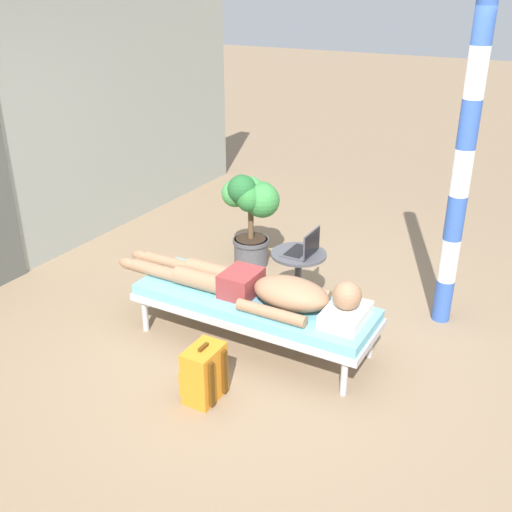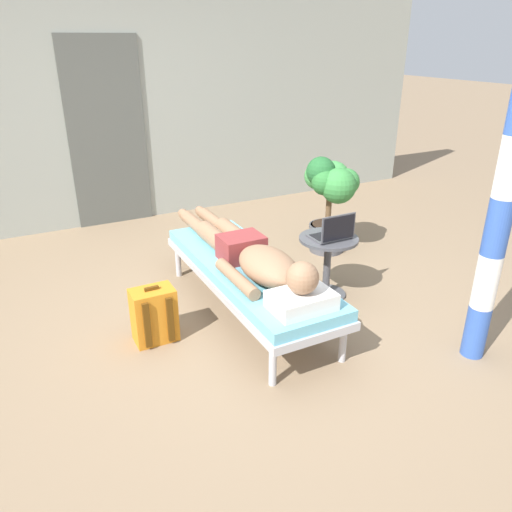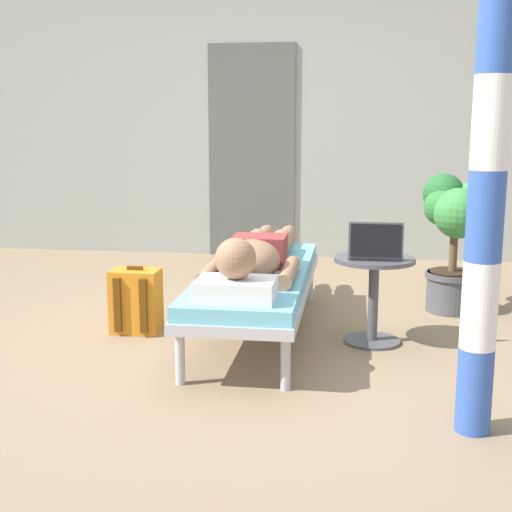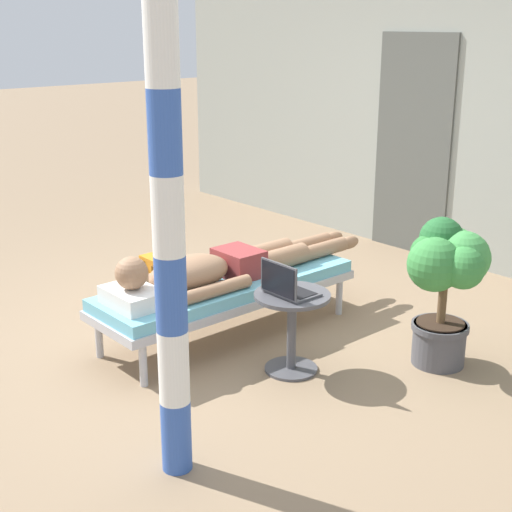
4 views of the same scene
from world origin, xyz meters
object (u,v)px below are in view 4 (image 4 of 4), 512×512
(person_reclining, at_px, (217,268))
(side_table, at_px, (292,319))
(potted_plant, at_px, (446,273))
(lounge_chair, at_px, (227,289))
(porch_post, at_px, (168,216))
(backpack, at_px, (162,282))
(laptop, at_px, (286,287))

(person_reclining, xyz_separation_m, side_table, (0.71, 0.03, -0.16))
(side_table, xyz_separation_m, potted_plant, (0.57, 0.79, 0.27))
(lounge_chair, xyz_separation_m, porch_post, (1.11, -1.22, 0.96))
(lounge_chair, distance_m, person_reclining, 0.19)
(backpack, distance_m, potted_plant, 2.23)
(side_table, relative_size, backpack, 1.23)
(side_table, distance_m, backpack, 1.48)
(laptop, bearing_deg, potted_plant, 55.74)
(laptop, distance_m, porch_post, 1.39)
(laptop, xyz_separation_m, potted_plant, (0.57, 0.84, 0.04))
(side_table, height_order, porch_post, porch_post)
(lounge_chair, distance_m, laptop, 0.75)
(lounge_chair, bearing_deg, porch_post, -47.71)
(backpack, bearing_deg, potted_plant, 20.82)
(person_reclining, relative_size, porch_post, 0.83)
(side_table, bearing_deg, laptop, -90.00)
(lounge_chair, height_order, potted_plant, potted_plant)
(person_reclining, bearing_deg, laptop, -1.52)
(backpack, bearing_deg, laptop, -2.42)
(person_reclining, bearing_deg, side_table, 2.63)
(laptop, xyz_separation_m, backpack, (-1.47, 0.06, -0.39))
(backpack, bearing_deg, person_reclining, -3.25)
(side_table, relative_size, laptop, 1.69)
(potted_plant, height_order, porch_post, porch_post)
(side_table, xyz_separation_m, backpack, (-1.47, 0.01, -0.16))
(porch_post, bearing_deg, lounge_chair, 132.29)
(side_table, bearing_deg, porch_post, -71.01)
(side_table, distance_m, porch_post, 1.56)
(porch_post, bearing_deg, person_reclining, 134.26)
(backpack, height_order, potted_plant, potted_plant)
(person_reclining, xyz_separation_m, potted_plant, (1.28, 0.82, 0.11))
(laptop, relative_size, potted_plant, 0.32)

